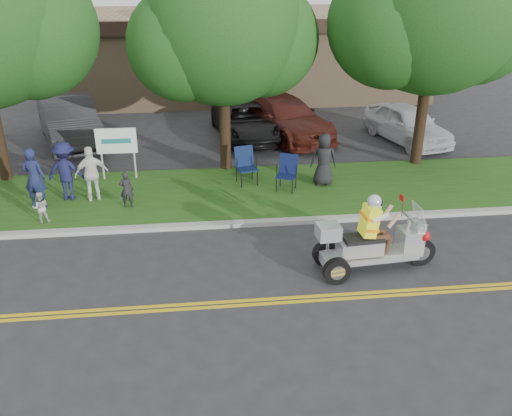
{
  "coord_description": "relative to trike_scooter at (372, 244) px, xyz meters",
  "views": [
    {
      "loc": [
        -0.38,
        -9.8,
        6.52
      ],
      "look_at": [
        0.94,
        2.0,
        0.99
      ],
      "focal_mm": 38.0,
      "sensor_mm": 36.0,
      "label": 1
    }
  ],
  "objects": [
    {
      "name": "spectator_chair_a",
      "position": [
        -7.55,
        4.64,
        0.31
      ],
      "size": [
        1.19,
        0.8,
        1.72
      ],
      "primitive_type": "imported",
      "rotation": [
        0.0,
        0.0,
        2.98
      ],
      "color": "#181A43",
      "rests_on": "grass_verge"
    },
    {
      "name": "centerline_near",
      "position": [
        -3.38,
        -1.08,
        -0.65
      ],
      "size": [
        60.0,
        0.1,
        0.01
      ],
      "primitive_type": "cube",
      "color": "gold",
      "rests_on": "ground"
    },
    {
      "name": "parked_car_right",
      "position": [
        -0.38,
        10.32,
        0.12
      ],
      "size": [
        4.09,
        5.76,
        1.55
      ],
      "primitive_type": "imported",
      "rotation": [
        0.0,
        0.0,
        0.4
      ],
      "color": "#491811",
      "rests_on": "ground"
    },
    {
      "name": "spectator_adult_right",
      "position": [
        -6.82,
        4.49,
        0.25
      ],
      "size": [
        1.01,
        0.63,
        1.6
      ],
      "primitive_type": "imported",
      "rotation": [
        0.0,
        0.0,
        3.42
      ],
      "color": "white",
      "rests_on": "grass_verge"
    },
    {
      "name": "business_sign",
      "position": [
        -6.28,
        6.1,
        0.6
      ],
      "size": [
        1.25,
        0.06,
        1.75
      ],
      "color": "silver",
      "rests_on": "ground"
    },
    {
      "name": "tree_right",
      "position": [
        3.68,
        6.53,
        4.37
      ],
      "size": [
        6.86,
        5.6,
        8.07
      ],
      "color": "#332114",
      "rests_on": "ground"
    },
    {
      "name": "parked_car_far_right",
      "position": [
        4.23,
        9.07,
        0.06
      ],
      "size": [
        2.73,
        4.48,
        1.42
      ],
      "primitive_type": "imported",
      "rotation": [
        0.0,
        0.0,
        0.27
      ],
      "color": "silver",
      "rests_on": "ground"
    },
    {
      "name": "trike_scooter",
      "position": [
        0.0,
        0.0,
        0.0
      ],
      "size": [
        2.87,
        0.99,
        1.87
      ],
      "rotation": [
        0.0,
        0.0,
        0.08
      ],
      "color": "black",
      "rests_on": "ground"
    },
    {
      "name": "lawn_chair_a",
      "position": [
        -1.14,
        4.68,
        0.05
      ],
      "size": [
        0.74,
        0.76,
        1.06
      ],
      "rotation": [
        0.0,
        0.0,
        -0.41
      ],
      "color": "black",
      "rests_on": "grass_verge"
    },
    {
      "name": "grass_verge",
      "position": [
        -3.38,
        4.7,
        -0.6
      ],
      "size": [
        60.0,
        4.0,
        0.1
      ],
      "primitive_type": "cube",
      "color": "#1D4F15",
      "rests_on": "ground"
    },
    {
      "name": "spectator_chair_b",
      "position": [
        0.01,
        4.91,
        0.26
      ],
      "size": [
        0.86,
        0.63,
        1.62
      ],
      "primitive_type": "imported",
      "rotation": [
        0.0,
        0.0,
        3.0
      ],
      "color": "black",
      "rests_on": "grass_verge"
    },
    {
      "name": "spectator_adult_left",
      "position": [
        -8.31,
        4.16,
        0.32
      ],
      "size": [
        0.71,
        0.55,
        1.74
      ],
      "primitive_type": "imported",
      "rotation": [
        0.0,
        0.0,
        2.92
      ],
      "color": "#1A2148",
      "rests_on": "grass_verge"
    },
    {
      "name": "parked_car_mid",
      "position": [
        -1.88,
        10.29,
        0.0
      ],
      "size": [
        2.66,
        4.94,
        1.32
      ],
      "primitive_type": "imported",
      "rotation": [
        0.0,
        0.0,
        0.1
      ],
      "color": "black",
      "rests_on": "ground"
    },
    {
      "name": "lawn_chair_b",
      "position": [
        -2.35,
        5.34,
        0.09
      ],
      "size": [
        0.73,
        0.75,
        1.14
      ],
      "rotation": [
        0.0,
        0.0,
        0.25
      ],
      "color": "black",
      "rests_on": "grass_verge"
    },
    {
      "name": "tree_mid",
      "position": [
        -2.83,
        6.73,
        3.78
      ],
      "size": [
        5.88,
        4.8,
        7.05
      ],
      "color": "#332114",
      "rests_on": "ground"
    },
    {
      "name": "commercial_building",
      "position": [
        -1.38,
        18.47,
        1.35
      ],
      "size": [
        18.0,
        8.2,
        4.0
      ],
      "color": "#9E7F5B",
      "rests_on": "ground"
    },
    {
      "name": "child_left",
      "position": [
        -5.81,
        3.87,
        -0.02
      ],
      "size": [
        0.39,
        0.25,
        1.06
      ],
      "primitive_type": "imported",
      "rotation": [
        0.0,
        0.0,
        3.14
      ],
      "color": "black",
      "rests_on": "grass_verge"
    },
    {
      "name": "curb",
      "position": [
        -3.38,
        2.55,
        -0.59
      ],
      "size": [
        60.0,
        0.25,
        0.12
      ],
      "primitive_type": "cube",
      "color": "#A8A89E",
      "rests_on": "ground"
    },
    {
      "name": "ground",
      "position": [
        -3.38,
        -0.5,
        -0.65
      ],
      "size": [
        120.0,
        120.0,
        0.0
      ],
      "primitive_type": "plane",
      "color": "#28282B",
      "rests_on": "ground"
    },
    {
      "name": "parked_car_left",
      "position": [
        -8.58,
        10.31,
        0.21
      ],
      "size": [
        3.46,
        5.58,
        1.74
      ],
      "primitive_type": "imported",
      "rotation": [
        0.0,
        0.0,
        0.33
      ],
      "color": "#28282A",
      "rests_on": "ground"
    },
    {
      "name": "child_right",
      "position": [
        -7.97,
        3.15,
        -0.12
      ],
      "size": [
        0.48,
        0.41,
        0.85
      ],
      "primitive_type": "imported",
      "rotation": [
        0.0,
        0.0,
        3.39
      ],
      "color": "#B8B8B2",
      "rests_on": "grass_verge"
    },
    {
      "name": "centerline_far",
      "position": [
        -3.38,
        -0.92,
        -0.65
      ],
      "size": [
        60.0,
        0.1,
        0.01
      ],
      "primitive_type": "cube",
      "color": "gold",
      "rests_on": "ground"
    }
  ]
}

